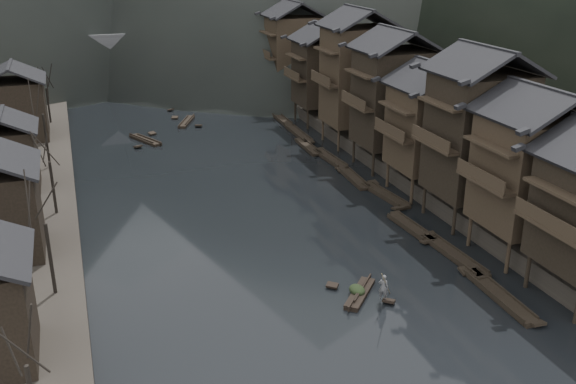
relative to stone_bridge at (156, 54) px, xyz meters
name	(u,v)px	position (x,y,z in m)	size (l,w,h in m)	color
water	(308,282)	(0.00, -72.00, -5.11)	(300.00, 300.00, 0.00)	black
right_bank	(439,106)	(35.00, -32.00, -4.21)	(40.00, 200.00, 1.80)	#2D2823
stilt_houses	(398,87)	(17.28, -51.95, 3.73)	(9.00, 67.60, 16.04)	black
left_houses	(2,153)	(-20.50, -51.88, 0.55)	(8.10, 53.20, 8.73)	black
bare_trees	(44,145)	(-17.00, -53.29, 1.33)	(3.98, 62.72, 7.97)	black
moored_sampans	(333,161)	(12.02, -48.06, -4.91)	(3.10, 67.00, 0.47)	black
midriver_boats	(170,122)	(-2.14, -25.80, -4.91)	(10.26, 21.66, 0.45)	black
stone_bridge	(156,54)	(0.00, 0.00, 0.00)	(40.00, 6.00, 9.00)	#4C4C4F
hero_sampan	(360,293)	(2.73, -74.87, -4.91)	(3.74, 4.09, 0.43)	black
cargo_heap	(357,285)	(2.59, -74.71, -4.36)	(1.04, 1.37, 0.63)	black
boatman	(384,284)	(3.83, -76.11, -3.75)	(0.68, 0.44, 1.85)	#5F5F61
bamboo_pole	(388,250)	(4.03, -76.11, -1.28)	(0.06, 0.06, 4.15)	#8C7A51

